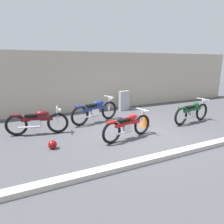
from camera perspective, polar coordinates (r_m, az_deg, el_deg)
The scene contains 10 objects.
ground_plane at distance 6.88m, azimuth 6.89°, elevation -5.87°, with size 40.00×40.00×0.00m, color #47474C.
building_wall at distance 10.02m, azimuth -4.95°, elevation 8.69°, with size 18.00×0.30×2.81m, color #B2A893.
curb_strip at distance 5.49m, azimuth 17.62°, elevation -11.12°, with size 18.00×0.24×0.12m, color #B7B2A8.
stone_marker at distance 9.95m, azimuth 3.45°, elevation 3.27°, with size 0.52×0.20×0.95m, color #9E9EA3.
helmet at distance 5.82m, azimuth -16.62°, elevation -8.89°, with size 0.24×0.24×0.24m, color maroon.
traffic_cone at distance 7.53m, azimuth 9.14°, elevation -1.98°, with size 0.32×0.32×0.55m, color orange.
motorcycle_red at distance 6.21m, azimuth 4.63°, elevation -3.96°, with size 1.90×0.65×0.87m.
motorcycle_green at distance 8.46m, azimuth 21.91°, elevation 0.04°, with size 2.00×0.59×0.90m.
motorcycle_blue at distance 7.91m, azimuth -4.68°, elevation 0.37°, with size 2.12×0.80×0.97m.
motorcycle_maroon at distance 7.00m, azimuth -20.39°, elevation -2.62°, with size 1.96×0.70×0.90m.
Camera 1 is at (-3.50, -5.45, 2.33)m, focal length 32.06 mm.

